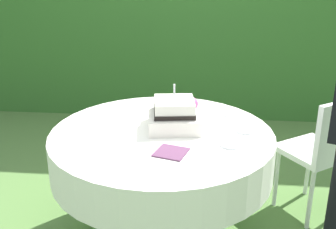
# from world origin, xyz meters

# --- Properties ---
(cake_table) EXTENTS (1.32, 1.32, 0.76)m
(cake_table) POSITION_xyz_m (0.00, 0.00, 0.63)
(cake_table) COLOR #4C4C51
(cake_table) RESTS_ON ground_plane
(wedding_cake) EXTENTS (0.35, 0.35, 0.28)m
(wedding_cake) POSITION_xyz_m (0.07, 0.08, 0.84)
(wedding_cake) COLOR white
(wedding_cake) RESTS_ON cake_table
(serving_plate_near) EXTENTS (0.12, 0.12, 0.01)m
(serving_plate_near) POSITION_xyz_m (0.43, 0.32, 0.76)
(serving_plate_near) COLOR white
(serving_plate_near) RESTS_ON cake_table
(serving_plate_far) EXTENTS (0.12, 0.12, 0.01)m
(serving_plate_far) POSITION_xyz_m (0.40, -0.14, 0.76)
(serving_plate_far) COLOR white
(serving_plate_far) RESTS_ON cake_table
(serving_plate_left) EXTENTS (0.14, 0.14, 0.01)m
(serving_plate_left) POSITION_xyz_m (0.49, 0.08, 0.76)
(serving_plate_left) COLOR white
(serving_plate_left) RESTS_ON cake_table
(napkin_stack) EXTENTS (0.20, 0.20, 0.01)m
(napkin_stack) POSITION_xyz_m (0.08, -0.27, 0.76)
(napkin_stack) COLOR #603856
(napkin_stack) RESTS_ON cake_table
(garden_chair) EXTENTS (0.56, 0.56, 0.89)m
(garden_chair) POSITION_xyz_m (1.05, 0.37, 0.54)
(garden_chair) COLOR white
(garden_chair) RESTS_ON ground_plane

